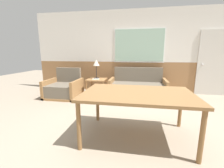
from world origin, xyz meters
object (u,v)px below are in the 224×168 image
object	(u,v)px
armchair	(64,89)
side_table	(97,81)
table_lamp	(96,64)
dining_table	(137,97)
couch	(137,88)

from	to	relation	value
armchair	side_table	world-z (taller)	armchair
table_lamp	dining_table	bearing A→B (deg)	-61.22
couch	dining_table	size ratio (longest dim) A/B	1.03
couch	armchair	bearing A→B (deg)	-167.28
couch	table_lamp	bearing A→B (deg)	176.88
armchair	table_lamp	world-z (taller)	table_lamp
armchair	table_lamp	bearing A→B (deg)	24.14
couch	side_table	world-z (taller)	couch
couch	dining_table	bearing A→B (deg)	-89.83
table_lamp	dining_table	xyz separation A→B (m)	(1.34, -2.43, -0.31)
table_lamp	armchair	bearing A→B (deg)	-146.71
dining_table	couch	bearing A→B (deg)	90.17
couch	dining_table	distance (m)	2.40
armchair	table_lamp	size ratio (longest dim) A/B	1.59
armchair	side_table	bearing A→B (deg)	18.08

